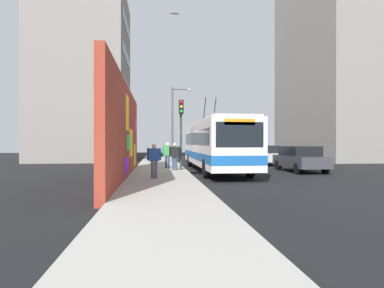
{
  "coord_description": "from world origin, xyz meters",
  "views": [
    {
      "loc": [
        -19.56,
        1.82,
        1.77
      ],
      "look_at": [
        0.44,
        -0.48,
        1.71
      ],
      "focal_mm": 28.92,
      "sensor_mm": 36.0,
      "label": 1
    }
  ],
  "objects_px": {
    "pedestrian_near_wall": "(154,158)",
    "pedestrian_at_curb": "(175,154)",
    "city_bus": "(214,144)",
    "traffic_light": "(181,123)",
    "street_lamp": "(175,119)",
    "pedestrian_midblock": "(167,153)",
    "parked_car_dark_gray": "(300,158)",
    "parked_car_champagne": "(246,153)",
    "parked_car_silver": "(264,154)",
    "parked_car_navy": "(230,151)"
  },
  "relations": [
    {
      "from": "city_bus",
      "to": "traffic_light",
      "type": "distance_m",
      "value": 2.59
    },
    {
      "from": "parked_car_silver",
      "to": "pedestrian_at_curb",
      "type": "distance_m",
      "value": 9.94
    },
    {
      "from": "parked_car_navy",
      "to": "traffic_light",
      "type": "height_order",
      "value": "traffic_light"
    },
    {
      "from": "pedestrian_near_wall",
      "to": "traffic_light",
      "type": "relative_size",
      "value": 0.38
    },
    {
      "from": "parked_car_dark_gray",
      "to": "parked_car_champagne",
      "type": "height_order",
      "value": "same"
    },
    {
      "from": "city_bus",
      "to": "pedestrian_near_wall",
      "type": "height_order",
      "value": "city_bus"
    },
    {
      "from": "parked_car_dark_gray",
      "to": "parked_car_champagne",
      "type": "relative_size",
      "value": 0.96
    },
    {
      "from": "parked_car_silver",
      "to": "street_lamp",
      "type": "xyz_separation_m",
      "value": [
        2.3,
        7.26,
        3.04
      ]
    },
    {
      "from": "pedestrian_at_curb",
      "to": "parked_car_champagne",
      "type": "bearing_deg",
      "value": -33.9
    },
    {
      "from": "parked_car_champagne",
      "to": "parked_car_navy",
      "type": "bearing_deg",
      "value": 0.0
    },
    {
      "from": "parked_car_dark_gray",
      "to": "parked_car_navy",
      "type": "xyz_separation_m",
      "value": [
        18.15,
        -0.0,
        -0.0
      ]
    },
    {
      "from": "parked_car_champagne",
      "to": "pedestrian_near_wall",
      "type": "xyz_separation_m",
      "value": [
        -15.71,
        8.93,
        0.24
      ]
    },
    {
      "from": "traffic_light",
      "to": "parked_car_silver",
      "type": "bearing_deg",
      "value": -50.43
    },
    {
      "from": "pedestrian_midblock",
      "to": "parked_car_silver",
      "type": "bearing_deg",
      "value": -60.27
    },
    {
      "from": "parked_car_dark_gray",
      "to": "parked_car_navy",
      "type": "bearing_deg",
      "value": -0.0
    },
    {
      "from": "city_bus",
      "to": "pedestrian_near_wall",
      "type": "xyz_separation_m",
      "value": [
        -5.0,
        3.73,
        -0.64
      ]
    },
    {
      "from": "parked_car_dark_gray",
      "to": "parked_car_champagne",
      "type": "distance_m",
      "value": 11.72
    },
    {
      "from": "parked_car_dark_gray",
      "to": "pedestrian_at_curb",
      "type": "bearing_deg",
      "value": 88.55
    },
    {
      "from": "pedestrian_near_wall",
      "to": "pedestrian_midblock",
      "type": "relative_size",
      "value": 0.97
    },
    {
      "from": "parked_car_dark_gray",
      "to": "traffic_light",
      "type": "relative_size",
      "value": 1.0
    },
    {
      "from": "city_bus",
      "to": "pedestrian_at_curb",
      "type": "distance_m",
      "value": 2.74
    },
    {
      "from": "parked_car_dark_gray",
      "to": "pedestrian_near_wall",
      "type": "height_order",
      "value": "pedestrian_near_wall"
    },
    {
      "from": "parked_car_champagne",
      "to": "traffic_light",
      "type": "xyz_separation_m",
      "value": [
        -11.37,
        7.35,
        2.16
      ]
    },
    {
      "from": "parked_car_silver",
      "to": "street_lamp",
      "type": "height_order",
      "value": "street_lamp"
    },
    {
      "from": "city_bus",
      "to": "parked_car_champagne",
      "type": "distance_m",
      "value": 11.93
    },
    {
      "from": "parked_car_navy",
      "to": "parked_car_champagne",
      "type": "bearing_deg",
      "value": -180.0
    },
    {
      "from": "pedestrian_at_curb",
      "to": "city_bus",
      "type": "bearing_deg",
      "value": -72.1
    },
    {
      "from": "parked_car_dark_gray",
      "to": "traffic_light",
      "type": "bearing_deg",
      "value": 87.27
    },
    {
      "from": "street_lamp",
      "to": "parked_car_champagne",
      "type": "bearing_deg",
      "value": -67.58
    },
    {
      "from": "parked_car_silver",
      "to": "pedestrian_at_curb",
      "type": "bearing_deg",
      "value": 128.81
    },
    {
      "from": "city_bus",
      "to": "traffic_light",
      "type": "bearing_deg",
      "value": 107.25
    },
    {
      "from": "parked_car_navy",
      "to": "pedestrian_near_wall",
      "type": "height_order",
      "value": "pedestrian_near_wall"
    },
    {
      "from": "traffic_light",
      "to": "street_lamp",
      "type": "height_order",
      "value": "street_lamp"
    },
    {
      "from": "parked_car_silver",
      "to": "traffic_light",
      "type": "distance_m",
      "value": 9.78
    },
    {
      "from": "pedestrian_near_wall",
      "to": "pedestrian_at_curb",
      "type": "height_order",
      "value": "pedestrian_at_curb"
    },
    {
      "from": "pedestrian_at_curb",
      "to": "traffic_light",
      "type": "height_order",
      "value": "traffic_light"
    },
    {
      "from": "pedestrian_midblock",
      "to": "street_lamp",
      "type": "xyz_separation_m",
      "value": [
        6.94,
        -0.87,
        2.77
      ]
    },
    {
      "from": "parked_car_dark_gray",
      "to": "parked_car_champagne",
      "type": "bearing_deg",
      "value": -0.0
    },
    {
      "from": "city_bus",
      "to": "pedestrian_at_curb",
      "type": "bearing_deg",
      "value": 107.9
    },
    {
      "from": "parked_car_navy",
      "to": "street_lamp",
      "type": "distance_m",
      "value": 12.28
    },
    {
      "from": "pedestrian_at_curb",
      "to": "street_lamp",
      "type": "distance_m",
      "value": 8.98
    },
    {
      "from": "parked_car_silver",
      "to": "pedestrian_at_curb",
      "type": "height_order",
      "value": "pedestrian_at_curb"
    },
    {
      "from": "parked_car_champagne",
      "to": "parked_car_silver",
      "type": "bearing_deg",
      "value": 180.0
    },
    {
      "from": "parked_car_dark_gray",
      "to": "street_lamp",
      "type": "distance_m",
      "value": 11.75
    },
    {
      "from": "pedestrian_at_curb",
      "to": "street_lamp",
      "type": "xyz_separation_m",
      "value": [
        8.53,
        -0.48,
        2.78
      ]
    },
    {
      "from": "parked_car_dark_gray",
      "to": "traffic_light",
      "type": "distance_m",
      "value": 7.67
    },
    {
      "from": "parked_car_dark_gray",
      "to": "parked_car_silver",
      "type": "distance_m",
      "value": 6.43
    },
    {
      "from": "parked_car_silver",
      "to": "parked_car_navy",
      "type": "xyz_separation_m",
      "value": [
        11.72,
        0.0,
        -0.0
      ]
    },
    {
      "from": "parked_car_silver",
      "to": "pedestrian_midblock",
      "type": "distance_m",
      "value": 9.37
    },
    {
      "from": "parked_car_silver",
      "to": "pedestrian_near_wall",
      "type": "distance_m",
      "value": 13.72
    }
  ]
}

